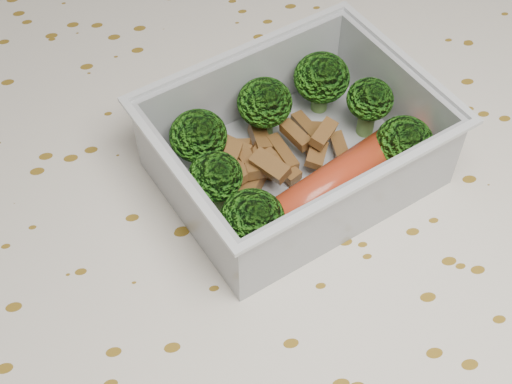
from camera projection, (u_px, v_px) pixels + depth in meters
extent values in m
cube|color=brown|center=(266.00, 235.00, 0.48)|extent=(1.40, 0.90, 0.04)
cube|color=silver|center=(267.00, 215.00, 0.46)|extent=(1.46, 0.96, 0.01)
cube|color=silver|center=(294.00, 171.00, 0.48)|extent=(0.20, 0.18, 0.00)
cube|color=silver|center=(245.00, 86.00, 0.49)|extent=(0.16, 0.06, 0.05)
cube|color=silver|center=(355.00, 207.00, 0.42)|extent=(0.16, 0.06, 0.05)
cube|color=silver|center=(394.00, 94.00, 0.48)|extent=(0.04, 0.11, 0.05)
cube|color=silver|center=(186.00, 197.00, 0.43)|extent=(0.04, 0.11, 0.05)
cube|color=silver|center=(240.00, 50.00, 0.47)|extent=(0.17, 0.07, 0.00)
cube|color=silver|center=(366.00, 181.00, 0.40)|extent=(0.17, 0.07, 0.00)
cube|color=silver|center=(406.00, 59.00, 0.46)|extent=(0.05, 0.12, 0.00)
cube|color=silver|center=(175.00, 169.00, 0.40)|extent=(0.05, 0.12, 0.00)
cylinder|color=#608C3F|center=(200.00, 158.00, 0.47)|extent=(0.02, 0.02, 0.02)
ellipsoid|color=#2F7B14|center=(198.00, 136.00, 0.46)|extent=(0.04, 0.04, 0.03)
cylinder|color=#608C3F|center=(264.00, 125.00, 0.49)|extent=(0.02, 0.02, 0.02)
ellipsoid|color=#2F7B14|center=(265.00, 103.00, 0.47)|extent=(0.04, 0.04, 0.03)
cylinder|color=#608C3F|center=(319.00, 100.00, 0.51)|extent=(0.02, 0.02, 0.02)
ellipsoid|color=#2F7B14|center=(322.00, 78.00, 0.49)|extent=(0.04, 0.04, 0.03)
cylinder|color=#608C3F|center=(217.00, 198.00, 0.45)|extent=(0.02, 0.02, 0.02)
ellipsoid|color=#2F7B14|center=(215.00, 176.00, 0.43)|extent=(0.03, 0.03, 0.03)
cylinder|color=#608C3F|center=(366.00, 121.00, 0.49)|extent=(0.02, 0.02, 0.02)
ellipsoid|color=#2F7B14|center=(370.00, 99.00, 0.47)|extent=(0.03, 0.03, 0.03)
cylinder|color=#608C3F|center=(252.00, 240.00, 0.43)|extent=(0.02, 0.02, 0.02)
ellipsoid|color=#2F7B14|center=(252.00, 220.00, 0.42)|extent=(0.04, 0.04, 0.03)
cylinder|color=#608C3F|center=(399.00, 164.00, 0.47)|extent=(0.02, 0.02, 0.02)
ellipsoid|color=#2F7B14|center=(404.00, 142.00, 0.45)|extent=(0.04, 0.04, 0.03)
cube|color=brown|center=(260.00, 138.00, 0.49)|extent=(0.01, 0.03, 0.01)
cube|color=brown|center=(315.00, 139.00, 0.49)|extent=(0.02, 0.03, 0.01)
cube|color=brown|center=(324.00, 134.00, 0.46)|extent=(0.02, 0.02, 0.01)
cube|color=brown|center=(269.00, 114.00, 0.48)|extent=(0.02, 0.01, 0.01)
cube|color=brown|center=(261.00, 162.00, 0.47)|extent=(0.02, 0.02, 0.01)
cube|color=brown|center=(250.00, 188.00, 0.46)|extent=(0.03, 0.03, 0.01)
cube|color=brown|center=(316.00, 154.00, 0.47)|extent=(0.02, 0.02, 0.01)
cube|color=brown|center=(233.00, 168.00, 0.46)|extent=(0.02, 0.03, 0.01)
cube|color=brown|center=(256.00, 166.00, 0.47)|extent=(0.03, 0.03, 0.01)
cube|color=brown|center=(263.00, 168.00, 0.46)|extent=(0.02, 0.01, 0.01)
cube|color=brown|center=(306.00, 127.00, 0.49)|extent=(0.02, 0.03, 0.01)
cube|color=brown|center=(282.00, 152.00, 0.48)|extent=(0.02, 0.03, 0.01)
cube|color=brown|center=(257.00, 159.00, 0.48)|extent=(0.02, 0.02, 0.01)
cube|color=brown|center=(270.00, 166.00, 0.45)|extent=(0.03, 0.03, 0.01)
cube|color=brown|center=(283.00, 168.00, 0.47)|extent=(0.02, 0.03, 0.01)
cube|color=brown|center=(240.00, 158.00, 0.48)|extent=(0.02, 0.03, 0.01)
cube|color=brown|center=(296.00, 135.00, 0.47)|extent=(0.02, 0.03, 0.01)
cube|color=brown|center=(231.00, 156.00, 0.45)|extent=(0.02, 0.02, 0.01)
cube|color=brown|center=(340.00, 148.00, 0.48)|extent=(0.01, 0.02, 0.01)
cube|color=brown|center=(235.00, 148.00, 0.47)|extent=(0.02, 0.02, 0.01)
cube|color=brown|center=(247.00, 160.00, 0.46)|extent=(0.01, 0.02, 0.01)
cylinder|color=#B03419|center=(334.00, 184.00, 0.44)|extent=(0.13, 0.08, 0.03)
sphere|color=#B03419|center=(406.00, 136.00, 0.47)|extent=(0.03, 0.03, 0.03)
sphere|color=#B03419|center=(254.00, 237.00, 0.42)|extent=(0.03, 0.03, 0.03)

